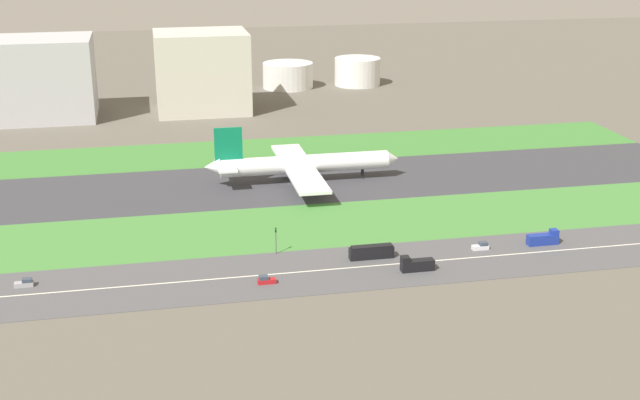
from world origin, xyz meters
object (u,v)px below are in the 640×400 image
(airliner, at_px, (300,164))
(hangar_building, at_px, (202,72))
(car_2, at_px, (481,246))
(fuel_tank_centre, at_px, (357,71))
(car_1, at_px, (25,283))
(truck_0, at_px, (416,265))
(car_0, at_px, (266,280))
(terminal_building, at_px, (39,79))
(truck_1, at_px, (543,239))
(fuel_tank_west, at_px, (288,75))
(traffic_light, at_px, (276,239))
(bus_0, at_px, (371,252))

(airliner, bearing_deg, hangar_building, 101.45)
(airliner, distance_m, car_2, 77.22)
(hangar_building, distance_m, fuel_tank_centre, 94.75)
(car_1, distance_m, truck_0, 95.03)
(car_2, xyz_separation_m, car_0, (-59.03, -10.00, 0.00))
(truck_0, bearing_deg, hangar_building, -78.77)
(terminal_building, bearing_deg, truck_1, -51.16)
(car_1, bearing_deg, hangar_building, 72.79)
(car_1, relative_size, car_2, 1.00)
(terminal_building, relative_size, fuel_tank_centre, 1.96)
(truck_1, xyz_separation_m, car_2, (-17.77, 0.00, -0.75))
(car_1, distance_m, fuel_tank_centre, 266.29)
(truck_1, relative_size, fuel_tank_west, 0.33)
(terminal_building, bearing_deg, car_1, -85.89)
(car_1, bearing_deg, fuel_tank_centre, 58.50)
(airliner, height_order, car_0, airliner)
(car_2, bearing_deg, truck_0, -154.73)
(traffic_light, relative_size, fuel_tank_centre, 0.31)
(fuel_tank_west, bearing_deg, bus_0, -94.30)
(truck_0, relative_size, hangar_building, 0.21)
(car_2, bearing_deg, truck_1, -0.00)
(truck_1, height_order, truck_0, same)
(car_1, bearing_deg, bus_0, -0.00)
(traffic_light, bearing_deg, car_2, -8.47)
(terminal_building, bearing_deg, fuel_tank_west, 21.24)
(car_2, distance_m, traffic_light, 54.40)
(car_0, bearing_deg, car_2, -170.39)
(bus_0, distance_m, car_0, 30.66)
(truck_0, bearing_deg, fuel_tank_centre, -100.65)
(terminal_building, height_order, fuel_tank_west, terminal_building)
(fuel_tank_west, bearing_deg, hangar_building, -135.81)
(bus_0, distance_m, car_2, 30.08)
(car_0, distance_m, traffic_light, 19.07)
(truck_0, bearing_deg, car_1, -6.04)
(hangar_building, height_order, fuel_tank_west, hangar_building)
(car_2, distance_m, fuel_tank_centre, 228.28)
(airliner, xyz_separation_m, car_0, (-22.83, -78.00, -5.31))
(airliner, bearing_deg, car_0, -106.31)
(car_0, bearing_deg, traffic_light, -106.50)
(truck_1, relative_size, traffic_light, 1.17)
(truck_0, relative_size, fuel_tank_centre, 0.36)
(hangar_building, relative_size, fuel_tank_centre, 1.72)
(car_2, height_order, traffic_light, traffic_light)
(airliner, distance_m, bus_0, 68.42)
(truck_1, bearing_deg, terminal_building, 128.84)
(airliner, bearing_deg, fuel_tank_west, 81.70)
(bus_0, xyz_separation_m, terminal_building, (-98.71, 182.00, 15.47))
(bus_0, relative_size, truck_0, 1.38)
(fuel_tank_west, distance_m, fuel_tank_centre, 36.41)
(truck_1, height_order, car_1, truck_1)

